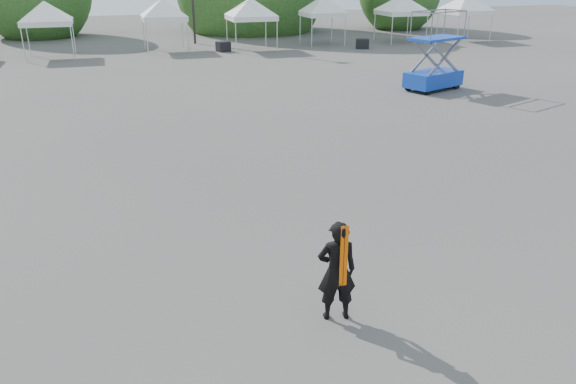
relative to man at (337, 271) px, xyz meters
name	(u,v)px	position (x,y,z in m)	size (l,w,h in m)	color
ground	(295,238)	(0.27, 2.86, -0.84)	(120.00, 120.00, 0.00)	#474442
tent_d	(44,5)	(-6.17, 30.73, 2.21)	(4.09, 4.09, 3.88)	silver
tent_e	(163,2)	(0.86, 31.70, 2.21)	(3.93, 3.93, 3.88)	silver
tent_f	(251,2)	(6.37, 30.40, 2.21)	(4.16, 4.16, 3.88)	silver
tent_g	(323,0)	(11.85, 31.58, 2.21)	(3.79, 3.79, 3.88)	silver
man	(337,271)	(0.00, 0.00, 0.00)	(0.68, 0.51, 1.68)	black
scissor_lift	(436,51)	(10.97, 15.21, 0.89)	(2.96, 2.18, 3.44)	#0C27A4
crate_mid	(223,47)	(4.40, 30.22, -0.52)	(0.83, 0.64, 0.64)	black
crate_east	(362,44)	(13.69, 28.70, -0.52)	(0.84, 0.65, 0.65)	black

